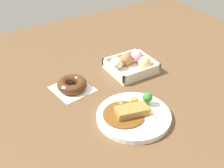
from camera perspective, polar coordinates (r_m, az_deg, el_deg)
name	(u,v)px	position (r m, az deg, el deg)	size (l,w,h in m)	color
ground_plane	(140,98)	(1.09, 5.28, -2.62)	(1.60, 1.60, 0.00)	brown
curry_plate	(133,115)	(0.99, 4.03, -5.76)	(0.24, 0.24, 0.07)	white
donut_box	(131,64)	(1.24, 3.56, 3.79)	(0.18, 0.16, 0.06)	beige
chocolate_ring_donut	(72,85)	(1.13, -7.48, -0.13)	(0.15, 0.15, 0.04)	white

